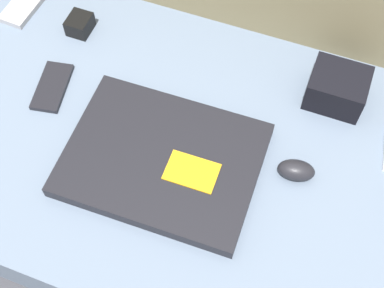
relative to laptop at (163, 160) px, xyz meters
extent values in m
plane|color=#38383D|center=(0.04, 0.04, -0.13)|extent=(8.00, 8.00, 0.00)
cube|color=slate|center=(0.04, 0.04, -0.07)|extent=(1.16, 0.62, 0.12)
cube|color=black|center=(0.00, 0.00, 0.00)|extent=(0.35, 0.27, 0.03)
cube|color=orange|center=(0.06, -0.01, 0.01)|extent=(0.09, 0.06, 0.00)
ellipsoid|color=black|center=(0.23, 0.06, 0.00)|extent=(0.07, 0.05, 0.03)
cube|color=black|center=(-0.27, 0.08, -0.01)|extent=(0.07, 0.12, 0.01)
cube|color=#99999E|center=(-0.42, 0.25, -0.01)|extent=(0.06, 0.11, 0.01)
cube|color=black|center=(0.25, 0.25, 0.02)|extent=(0.11, 0.09, 0.07)
cube|color=black|center=(-0.28, 0.23, 0.00)|extent=(0.05, 0.05, 0.04)
camera|label=1|loc=(0.21, -0.41, 0.84)|focal=50.00mm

